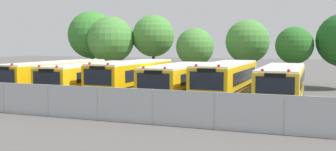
% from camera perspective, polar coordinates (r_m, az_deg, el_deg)
% --- Properties ---
extents(ground_plane, '(160.00, 160.00, 0.00)m').
position_cam_1_polar(ground_plane, '(27.97, -1.81, -3.21)').
color(ground_plane, '#514F4C').
extents(school_bus_0, '(2.71, 11.62, 2.58)m').
position_cam_1_polar(school_bus_0, '(32.39, -16.39, 0.10)').
color(school_bus_0, '#EAA80C').
rests_on(school_bus_0, ground_plane).
extents(school_bus_1, '(2.59, 11.12, 2.52)m').
position_cam_1_polar(school_bus_1, '(30.05, -11.31, -0.20)').
color(school_bus_1, yellow).
rests_on(school_bus_1, ground_plane).
extents(school_bus_2, '(2.74, 9.99, 2.71)m').
position_cam_1_polar(school_bus_2, '(28.53, -5.29, -0.19)').
color(school_bus_2, '#EAA80C').
rests_on(school_bus_2, ground_plane).
extents(school_bus_3, '(2.63, 9.87, 2.54)m').
position_cam_1_polar(school_bus_3, '(27.14, 1.68, -0.61)').
color(school_bus_3, yellow).
rests_on(school_bus_3, ground_plane).
extents(school_bus_4, '(2.71, 10.07, 2.74)m').
position_cam_1_polar(school_bus_4, '(26.07, 8.77, -0.66)').
color(school_bus_4, yellow).
rests_on(school_bus_4, ground_plane).
extents(school_bus_5, '(2.64, 10.17, 2.55)m').
position_cam_1_polar(school_bus_5, '(25.82, 16.73, -1.06)').
color(school_bus_5, yellow).
rests_on(school_bus_5, ground_plane).
extents(tree_0, '(5.17, 5.17, 7.48)m').
position_cam_1_polar(tree_0, '(42.82, -11.48, 5.89)').
color(tree_0, '#4C3823').
rests_on(tree_0, ground_plane).
extents(tree_1, '(4.82, 4.82, 6.73)m').
position_cam_1_polar(tree_1, '(40.00, -8.46, 5.27)').
color(tree_1, '#4C3823').
rests_on(tree_1, ground_plane).
extents(tree_2, '(4.47, 4.38, 6.93)m').
position_cam_1_polar(tree_2, '(39.91, -2.48, 5.88)').
color(tree_2, '#4C3823').
rests_on(tree_2, ground_plane).
extents(tree_3, '(3.62, 3.62, 5.42)m').
position_cam_1_polar(tree_3, '(36.53, 4.11, 4.23)').
color(tree_3, '#4C3823').
rests_on(tree_3, ground_plane).
extents(tree_4, '(4.22, 4.22, 6.23)m').
position_cam_1_polar(tree_4, '(37.72, 11.59, 5.10)').
color(tree_4, '#4C3823').
rests_on(tree_4, ground_plane).
extents(tree_5, '(3.28, 3.28, 5.40)m').
position_cam_1_polar(tree_5, '(35.06, 18.46, 4.23)').
color(tree_5, '#4C3823').
rests_on(tree_5, ground_plane).
extents(chainlink_fence, '(24.24, 0.07, 1.72)m').
position_cam_1_polar(chainlink_fence, '(19.62, -10.53, -4.03)').
color(chainlink_fence, '#9EA0A3').
rests_on(chainlink_fence, ground_plane).
extents(traffic_cone, '(0.34, 0.34, 0.45)m').
position_cam_1_polar(traffic_cone, '(19.66, -2.70, -5.91)').
color(traffic_cone, '#EA5914').
rests_on(traffic_cone, ground_plane).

